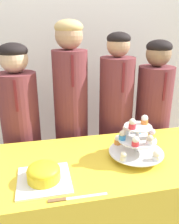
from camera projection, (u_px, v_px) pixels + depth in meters
name	position (u px, v px, depth m)	size (l,w,h in m)	color
wall_back	(74.00, 45.00, 2.38)	(9.00, 0.06, 2.70)	silver
table	(105.00, 210.00, 1.58)	(1.72, 0.67, 0.78)	yellow
round_cake	(44.00, 173.00, 1.23)	(0.28, 0.28, 0.10)	white
cake_knife	(68.00, 199.00, 1.11)	(0.29, 0.02, 0.01)	silver
cupcake_stand	(137.00, 140.00, 1.42)	(0.33, 0.33, 0.27)	silver
student_0	(23.00, 140.00, 1.87)	(0.29, 0.29, 1.43)	brown
student_1	(72.00, 125.00, 1.91)	(0.26, 0.27, 1.58)	brown
student_2	(115.00, 128.00, 2.01)	(0.27, 0.28, 1.50)	brown
student_3	(151.00, 128.00, 2.08)	(0.29, 0.30, 1.44)	brown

